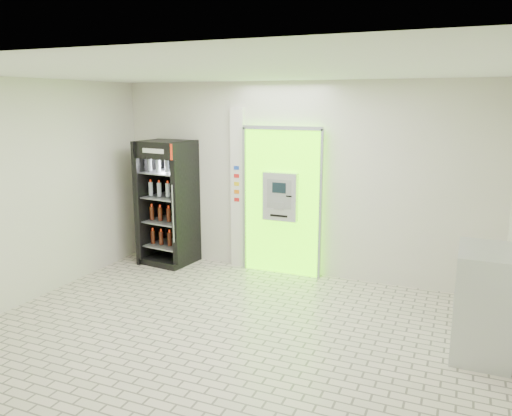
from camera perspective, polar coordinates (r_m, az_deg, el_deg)
The scene contains 6 objects.
ground at distance 6.00m, azimuth -3.32°, elevation -14.63°, with size 6.00×6.00×0.00m, color #BDB39D.
room_shell at distance 5.43m, azimuth -3.56°, elevation 3.00°, with size 6.00×6.00×6.00m.
atm_assembly at distance 7.81m, azimuth 3.03°, elevation 0.85°, with size 1.30×0.24×2.33m.
pillar at distance 8.11m, azimuth -2.07°, elevation 2.21°, with size 0.22×0.11×2.60m.
beverage_cooler at distance 8.47m, azimuth -10.02°, elevation 0.33°, with size 0.86×0.80×2.07m.
steel_cabinet at distance 5.96m, azimuth 24.58°, elevation -9.79°, with size 0.60×0.89×1.18m.
Camera 1 is at (2.38, -4.80, 2.71)m, focal length 35.00 mm.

